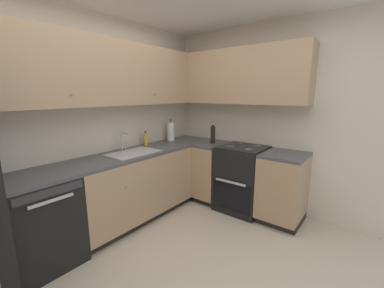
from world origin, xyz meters
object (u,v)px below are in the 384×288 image
object	(u,v)px
dishwasher	(41,223)
paper_towel_roll	(171,131)
soap_bottle	(146,139)
oven_range	(242,178)
oil_bottle	(213,135)

from	to	relation	value
dishwasher	paper_towel_roll	xyz separation A→B (m)	(2.00, 0.16, 0.62)
dishwasher	soap_bottle	distance (m)	1.60
oven_range	oil_bottle	size ratio (longest dim) A/B	3.82
dishwasher	soap_bottle	bearing A→B (deg)	6.91
oil_bottle	dishwasher	bearing A→B (deg)	167.93
dishwasher	paper_towel_roll	bearing A→B (deg)	4.60
soap_bottle	paper_towel_roll	world-z (taller)	paper_towel_roll
dishwasher	oil_bottle	distance (m)	2.36
soap_bottle	oil_bottle	bearing A→B (deg)	-41.66
oven_range	soap_bottle	bearing A→B (deg)	123.28
dishwasher	paper_towel_roll	distance (m)	2.09
oven_range	oil_bottle	xyz separation A→B (m)	(-0.02, 0.50, 0.57)
paper_towel_roll	oil_bottle	xyz separation A→B (m)	(0.23, -0.64, -0.02)
paper_towel_roll	oil_bottle	size ratio (longest dim) A/B	1.27
soap_bottle	paper_towel_roll	bearing A→B (deg)	-2.27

